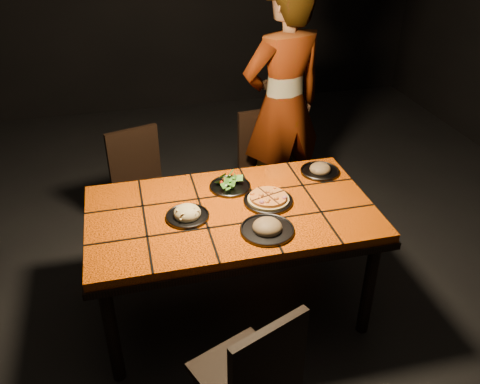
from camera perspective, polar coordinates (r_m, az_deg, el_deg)
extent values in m
cube|color=black|center=(3.34, -0.88, -13.05)|extent=(6.00, 7.00, 0.04)
cube|color=#E45507|center=(2.86, -1.00, -2.35)|extent=(1.60, 0.90, 0.05)
cube|color=black|center=(2.89, -0.99, -3.09)|extent=(1.62, 0.92, 0.04)
cylinder|color=black|center=(2.79, -14.18, -15.18)|extent=(0.07, 0.07, 0.66)
cylinder|color=black|center=(3.05, 14.23, -10.42)|extent=(0.07, 0.07, 0.66)
cylinder|color=black|center=(3.35, -14.55, -6.11)|extent=(0.07, 0.07, 0.66)
cylinder|color=black|center=(3.57, 9.04, -2.85)|extent=(0.07, 0.07, 0.66)
cube|color=black|center=(2.45, 0.32, -19.73)|extent=(0.50, 0.50, 0.04)
cube|color=black|center=(2.19, 3.21, -18.80)|extent=(0.37, 0.18, 0.42)
cylinder|color=black|center=(2.75, 1.00, -19.01)|extent=(0.03, 0.03, 0.39)
cube|color=black|center=(3.71, -10.56, -0.15)|extent=(0.47, 0.47, 0.04)
cube|color=black|center=(3.74, -11.84, 4.01)|extent=(0.38, 0.14, 0.42)
cylinder|color=black|center=(3.67, -11.62, -4.71)|extent=(0.03, 0.03, 0.39)
cylinder|color=black|center=(3.75, -7.20, -3.37)|extent=(0.03, 0.03, 0.39)
cylinder|color=black|center=(3.91, -13.17, -2.38)|extent=(0.03, 0.03, 0.39)
cylinder|color=black|center=(3.99, -9.00, -1.17)|extent=(0.03, 0.03, 0.39)
cube|color=black|center=(3.84, 3.57, 1.91)|extent=(0.44, 0.44, 0.04)
cube|color=black|center=(3.88, 2.62, 6.23)|extent=(0.40, 0.08, 0.44)
cylinder|color=black|center=(3.78, 2.17, -2.61)|extent=(0.03, 0.03, 0.41)
cylinder|color=black|center=(3.89, 6.60, -1.67)|extent=(0.03, 0.03, 0.41)
cylinder|color=black|center=(4.03, 0.44, -0.19)|extent=(0.03, 0.03, 0.41)
cylinder|color=black|center=(4.14, 4.65, 0.63)|extent=(0.03, 0.03, 0.41)
imported|color=brown|center=(3.80, 4.84, 9.56)|extent=(0.75, 0.59, 1.82)
cylinder|color=#343439|center=(2.91, 3.19, -1.04)|extent=(0.28, 0.28, 0.01)
torus|color=#343439|center=(2.91, 3.19, -0.91)|extent=(0.29, 0.29, 0.01)
cylinder|color=tan|center=(2.91, 3.20, -0.82)|extent=(0.30, 0.30, 0.01)
cylinder|color=#EF993D|center=(2.90, 3.20, -0.57)|extent=(0.27, 0.27, 0.02)
cylinder|color=#343439|center=(2.79, -5.91, -2.77)|extent=(0.24, 0.24, 0.01)
torus|color=#343439|center=(2.79, -5.92, -2.63)|extent=(0.24, 0.24, 0.01)
ellipsoid|color=#C7BA83|center=(2.78, -5.94, -2.33)|extent=(0.14, 0.14, 0.08)
cylinder|color=#343439|center=(3.05, -1.12, 0.57)|extent=(0.25, 0.25, 0.01)
torus|color=#343439|center=(3.04, -1.12, 0.70)|extent=(0.25, 0.25, 0.01)
cylinder|color=#343439|center=(2.68, 3.07, -4.31)|extent=(0.29, 0.29, 0.01)
torus|color=#343439|center=(2.67, 3.07, -4.17)|extent=(0.29, 0.29, 0.01)
ellipsoid|color=olive|center=(2.66, 3.08, -3.79)|extent=(0.17, 0.17, 0.09)
cylinder|color=#343439|center=(3.25, 8.96, 2.27)|extent=(0.24, 0.24, 0.01)
torus|color=#343439|center=(3.24, 8.97, 2.39)|extent=(0.25, 0.25, 0.01)
ellipsoid|color=olive|center=(3.24, 9.00, 2.67)|extent=(0.15, 0.15, 0.08)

